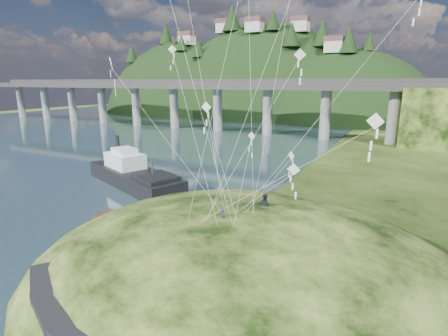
% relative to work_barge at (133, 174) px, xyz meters
% --- Properties ---
extents(ground, '(320.00, 320.00, 0.00)m').
position_rel_work_barge_xyz_m(ground, '(15.75, -15.85, -1.66)').
color(ground, black).
rests_on(ground, ground).
extents(water, '(240.00, 240.00, 0.00)m').
position_rel_work_barge_xyz_m(water, '(-56.25, 14.15, -1.66)').
color(water, '#314D5A').
rests_on(water, ground).
extents(grass_hill, '(36.00, 32.00, 13.00)m').
position_rel_work_barge_xyz_m(grass_hill, '(23.75, -13.85, -3.16)').
color(grass_hill, black).
rests_on(grass_hill, ground).
extents(bridge, '(160.00, 11.00, 15.00)m').
position_rel_work_barge_xyz_m(bridge, '(-10.71, 54.22, 8.04)').
color(bridge, '#2D2B2B').
rests_on(bridge, ground).
extents(far_ridge, '(153.00, 70.00, 94.50)m').
position_rel_work_barge_xyz_m(far_ridge, '(-27.84, 106.33, -9.10)').
color(far_ridge, black).
rests_on(far_ridge, ground).
extents(work_barge, '(19.54, 11.62, 6.63)m').
position_rel_work_barge_xyz_m(work_barge, '(0.00, 0.00, 0.00)').
color(work_barge, black).
rests_on(work_barge, ground).
extents(wooden_dock, '(14.84, 2.90, 1.05)m').
position_rel_work_barge_xyz_m(wooden_dock, '(12.68, -10.83, -1.20)').
color(wooden_dock, '#3C2118').
rests_on(wooden_dock, ground).
extents(kite_flyers, '(2.62, 4.61, 1.95)m').
position_rel_work_barge_xyz_m(kite_flyers, '(24.02, -12.43, 4.22)').
color(kite_flyers, '#242930').
rests_on(kite_flyers, ground).
extents(kite_swarm, '(18.66, 10.73, 19.77)m').
position_rel_work_barge_xyz_m(kite_swarm, '(23.67, -14.37, 15.30)').
color(kite_swarm, white).
rests_on(kite_swarm, ground).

